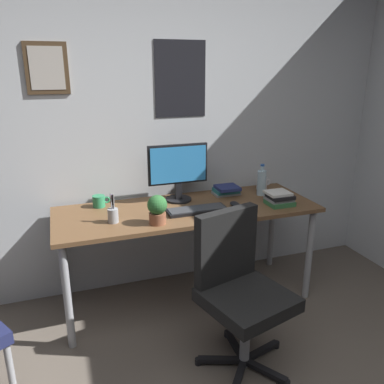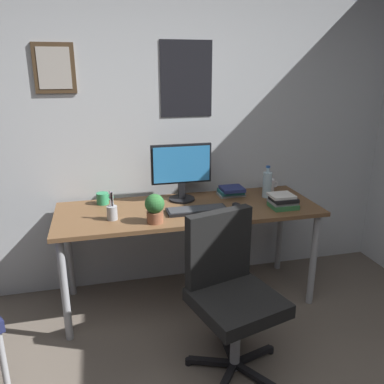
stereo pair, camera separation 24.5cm
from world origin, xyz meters
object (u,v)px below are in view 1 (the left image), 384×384
Objects in this scene: keyboard at (197,210)px; book_stack_left at (279,199)px; potted_plant at (158,209)px; coffee_mug_near at (262,183)px; monitor at (178,170)px; computer_mouse at (235,204)px; office_chair at (238,284)px; pen_cup at (113,215)px; book_stack_right at (226,190)px; coffee_mug_far at (99,201)px; water_bottle at (262,182)px.

keyboard is 0.63m from book_stack_left.
coffee_mug_near is at bearing 23.67° from potted_plant.
monitor is 0.78m from book_stack_left.
monitor is at bearing 141.60° from computer_mouse.
office_chair is 5.01× the size of book_stack_left.
monitor is at bearing 28.31° from pen_cup.
computer_mouse is 0.53× the size of book_stack_right.
coffee_mug_far is (-1.34, 0.01, -0.01)m from coffee_mug_near.
keyboard is at bearing 174.01° from book_stack_left.
book_stack_left is (0.68, -0.35, -0.19)m from monitor.
office_chair is 1.03m from monitor.
monitor reaches higher than office_chair.
water_bottle reaches higher than coffee_mug_near.
office_chair reaches higher than coffee_mug_near.
potted_plant reaches higher than book_stack_left.
pen_cup reaches higher than computer_mouse.
coffee_mug_far is 0.66× the size of potted_plant.
keyboard is (0.05, -0.28, -0.23)m from monitor.
coffee_mug_near reaches higher than keyboard.
coffee_mug_far is at bearing 152.86° from keyboard.
potted_plant is (-0.93, -0.31, -0.00)m from water_bottle.
computer_mouse is at bearing 0.95° from keyboard.
potted_plant is 0.79m from book_stack_right.
computer_mouse is 0.44× the size of water_bottle.
office_chair is at bearing -109.40° from book_stack_right.
office_chair is at bearing -124.89° from coffee_mug_near.
book_stack_right is (0.41, 0.00, -0.20)m from monitor.
pen_cup is (-0.62, 0.62, 0.29)m from office_chair.
potted_plant is at bearing 124.77° from office_chair.
water_bottle is (0.58, 0.82, 0.34)m from office_chair.
coffee_mug_far is (-1.26, 0.14, -0.06)m from water_bottle.
book_stack_right is (0.32, 0.91, 0.27)m from office_chair.
book_stack_left reaches higher than computer_mouse.
coffee_mug_far is 0.67× the size of book_stack_left.
keyboard is 0.46m from book_stack_right.
computer_mouse is 0.56× the size of potted_plant.
office_chair is 1.06m from water_bottle.
office_chair is 4.87× the size of potted_plant.
coffee_mug_near is at bearing -0.49° from coffee_mug_far.
office_chair is at bearing -86.91° from keyboard.
book_stack_right is (1.00, -0.04, -0.01)m from coffee_mug_far.
computer_mouse is 0.50m from coffee_mug_near.
coffee_mug_near is 0.64× the size of potted_plant.
monitor is 0.50m from computer_mouse.
monitor is 2.36× the size of potted_plant.
water_bottle is 1.27m from coffee_mug_far.
coffee_mug_far is 1.33m from book_stack_left.
water_bottle is 1.29× the size of potted_plant.
pen_cup reaches higher than keyboard.
coffee_mug_far reaches higher than book_stack_right.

